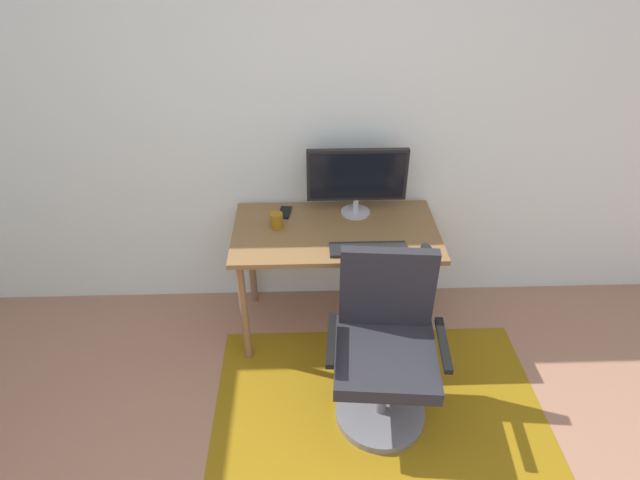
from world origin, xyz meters
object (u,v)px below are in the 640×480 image
Objects in this scene: monitor at (357,177)px; keyboard at (368,249)px; office_chair at (384,353)px; desk at (335,242)px; cell_phone at (285,212)px; coffee_cup at (277,221)px; computer_mouse at (426,249)px.

keyboard is at bearing -85.06° from monitor.
office_chair reaches higher than keyboard.
cell_phone is (-0.30, 0.20, 0.09)m from desk.
monitor reaches higher than desk.
coffee_cup is at bearing -162.78° from monitor.
coffee_cup is at bearing 173.53° from desk.
coffee_cup reaches higher than keyboard.
office_chair is (0.22, -0.67, -0.24)m from desk.
computer_mouse reaches higher than desk.
monitor is 0.62× the size of office_chair.
cell_phone reaches higher than desk.
desk is 0.55m from computer_mouse.
desk is 8.64× the size of cell_phone.
computer_mouse is at bearing 63.72° from office_chair.
coffee_cup reaches higher than computer_mouse.
monitor is at bearing 130.30° from computer_mouse.
coffee_cup is at bearing -96.80° from cell_phone.
cell_phone is at bearing 75.21° from coffee_cup.
computer_mouse is (0.32, -0.01, 0.01)m from keyboard.
keyboard reaches higher than cell_phone.
monitor reaches higher than office_chair.
desk is 0.37m from cell_phone.
desk is 1.26× the size of office_chair.
cell_phone is at bearing 138.57° from keyboard.
cell_phone is 1.07m from office_chair.
computer_mouse is at bearing -17.96° from coffee_cup.
desk is at bearing 154.68° from computer_mouse.
office_chair is at bearing -51.01° from cell_phone.
keyboard is at bearing -26.44° from coffee_cup.
computer_mouse reaches higher than keyboard.
computer_mouse is (0.36, -0.42, -0.23)m from monitor.
cell_phone is (-0.44, 0.01, -0.24)m from monitor.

